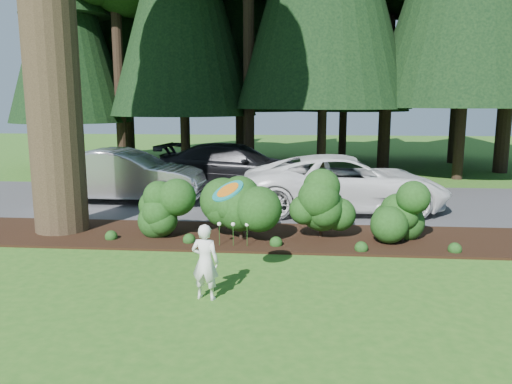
{
  "coord_description": "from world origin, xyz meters",
  "views": [
    {
      "loc": [
        1.09,
        -7.88,
        3.09
      ],
      "look_at": [
        0.22,
        2.02,
        1.3
      ],
      "focal_mm": 35.0,
      "sensor_mm": 36.0,
      "label": 1
    }
  ],
  "objects": [
    {
      "name": "child",
      "position": [
        -0.37,
        -0.44,
        0.61
      ],
      "size": [
        0.49,
        0.37,
        1.22
      ],
      "primitive_type": "imported",
      "rotation": [
        0.0,
        0.0,
        2.97
      ],
      "color": "white",
      "rests_on": "ground"
    },
    {
      "name": "lily_cluster",
      "position": [
        -0.3,
        2.4,
        0.5
      ],
      "size": [
        0.69,
        0.09,
        0.57
      ],
      "color": "#183911",
      "rests_on": "ground"
    },
    {
      "name": "frisbee",
      "position": [
        -0.03,
        -0.2,
        1.72
      ],
      "size": [
        0.57,
        0.52,
        0.4
      ],
      "color": "#16797A",
      "rests_on": "ground"
    },
    {
      "name": "car_white_suv",
      "position": [
        2.4,
        6.26,
        0.83
      ],
      "size": [
        5.91,
        3.05,
        1.59
      ],
      "primitive_type": "imported",
      "rotation": [
        0.0,
        0.0,
        1.64
      ],
      "color": "white",
      "rests_on": "driveway"
    },
    {
      "name": "car_dark_suv",
      "position": [
        -1.21,
        9.8,
        0.83
      ],
      "size": [
        5.75,
        2.93,
        1.6
      ],
      "primitive_type": "imported",
      "rotation": [
        0.0,
        0.0,
        1.44
      ],
      "color": "black",
      "rests_on": "driveway"
    },
    {
      "name": "car_silver_wagon",
      "position": [
        -4.32,
        7.01,
        0.85
      ],
      "size": [
        4.97,
        1.78,
        1.63
      ],
      "primitive_type": "imported",
      "rotation": [
        0.0,
        0.0,
        1.56
      ],
      "color": "#B1B1B6",
      "rests_on": "driveway"
    },
    {
      "name": "driveway",
      "position": [
        0.0,
        7.5,
        0.01
      ],
      "size": [
        22.0,
        6.0,
        0.03
      ],
      "primitive_type": "cube",
      "color": "#38383A",
      "rests_on": "ground"
    },
    {
      "name": "shrub_row",
      "position": [
        0.77,
        3.14,
        0.81
      ],
      "size": [
        6.53,
        1.6,
        1.61
      ],
      "color": "#183911",
      "rests_on": "ground"
    },
    {
      "name": "ground",
      "position": [
        0.0,
        0.0,
        0.0
      ],
      "size": [
        80.0,
        80.0,
        0.0
      ],
      "primitive_type": "plane",
      "color": "#295E1A",
      "rests_on": "ground"
    },
    {
      "name": "mulch_bed",
      "position": [
        0.0,
        3.25,
        0.03
      ],
      "size": [
        16.0,
        2.5,
        0.05
      ],
      "primitive_type": "cube",
      "color": "black",
      "rests_on": "ground"
    }
  ]
}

